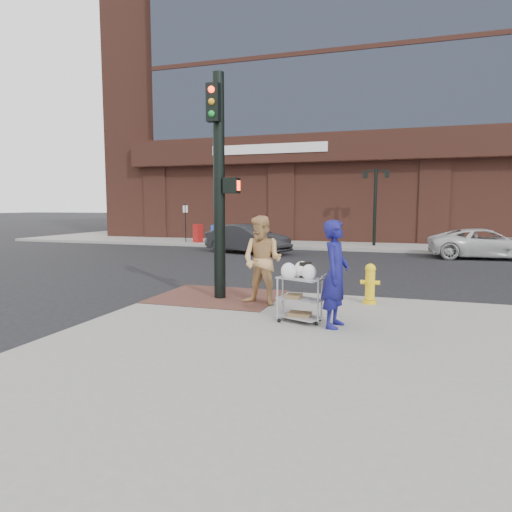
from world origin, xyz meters
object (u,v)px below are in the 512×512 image
(utility_cart, at_px, (300,295))
(fire_hydrant, at_px, (370,283))
(lamp_post, at_px, (375,198))
(woman_blue, at_px, (335,274))
(traffic_signal_pole, at_px, (220,180))
(minivan_white, at_px, (486,244))
(sedan_dark, at_px, (248,239))
(pedestrian_tan, at_px, (262,260))

(utility_cart, xyz_separation_m, fire_hydrant, (1.11, 1.99, -0.05))
(lamp_post, bearing_deg, woman_blue, -88.76)
(traffic_signal_pole, bearing_deg, minivan_white, 58.54)
(sedan_dark, bearing_deg, minivan_white, -64.55)
(pedestrian_tan, bearing_deg, minivan_white, 75.00)
(woman_blue, bearing_deg, pedestrian_tan, 59.96)
(traffic_signal_pole, height_order, fire_hydrant, traffic_signal_pole)
(traffic_signal_pole, height_order, woman_blue, traffic_signal_pole)
(lamp_post, xyz_separation_m, traffic_signal_pole, (-2.48, -15.23, 0.21))
(fire_hydrant, bearing_deg, utility_cart, -119.14)
(woman_blue, bearing_deg, sedan_dark, 32.69)
(minivan_white, height_order, fire_hydrant, minivan_white)
(pedestrian_tan, xyz_separation_m, minivan_white, (6.18, 12.26, -0.46))
(sedan_dark, xyz_separation_m, minivan_white, (10.35, 1.14, -0.05))
(woman_blue, height_order, minivan_white, woman_blue)
(sedan_dark, relative_size, fire_hydrant, 4.80)
(woman_blue, bearing_deg, minivan_white, -10.79)
(utility_cart, bearing_deg, lamp_post, 89.00)
(lamp_post, height_order, traffic_signal_pole, traffic_signal_pole)
(woman_blue, distance_m, pedestrian_tan, 2.18)
(lamp_post, bearing_deg, sedan_dark, -141.20)
(sedan_dark, bearing_deg, lamp_post, -32.04)
(minivan_white, bearing_deg, lamp_post, 50.04)
(traffic_signal_pole, distance_m, woman_blue, 3.73)
(woman_blue, bearing_deg, lamp_post, 8.57)
(utility_cart, bearing_deg, traffic_signal_pole, 145.14)
(traffic_signal_pole, xyz_separation_m, utility_cart, (2.18, -1.52, -2.18))
(pedestrian_tan, xyz_separation_m, fire_hydrant, (2.18, 0.81, -0.51))
(minivan_white, bearing_deg, sedan_dark, 90.83)
(traffic_signal_pole, xyz_separation_m, minivan_white, (7.29, 11.92, -2.19))
(lamp_post, distance_m, utility_cart, 16.87)
(fire_hydrant, bearing_deg, woman_blue, -101.83)
(woman_blue, relative_size, sedan_dark, 0.45)
(woman_blue, distance_m, minivan_white, 14.31)
(sedan_dark, xyz_separation_m, utility_cart, (5.24, -12.30, -0.04))
(woman_blue, xyz_separation_m, utility_cart, (-0.66, 0.15, -0.44))
(fire_hydrant, bearing_deg, lamp_post, 93.16)
(traffic_signal_pole, distance_m, utility_cart, 3.44)
(traffic_signal_pole, xyz_separation_m, fire_hydrant, (3.29, 0.47, -2.24))
(utility_cart, distance_m, fire_hydrant, 2.28)
(lamp_post, relative_size, sedan_dark, 0.96)
(lamp_post, xyz_separation_m, sedan_dark, (-5.53, -4.45, -1.93))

